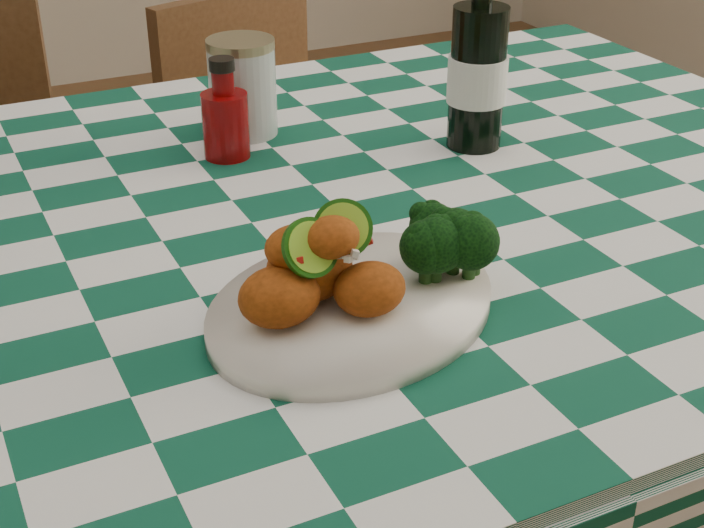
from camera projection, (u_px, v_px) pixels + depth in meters
name	position (u px, v px, depth m)	size (l,w,h in m)	color
dining_table	(267.00, 491.00, 1.28)	(1.66, 1.06, 0.79)	#0E4A34
plate	(352.00, 307.00, 0.92)	(0.30, 0.23, 0.02)	silver
fried_chicken_pile	(328.00, 262.00, 0.88)	(0.14, 0.10, 0.09)	#A3420F
broccoli_side	(442.00, 241.00, 0.95)	(0.09, 0.09, 0.06)	black
ketchup_bottle	(225.00, 109.00, 1.23)	(0.06, 0.06, 0.13)	#6C0506
mason_jar	(243.00, 87.00, 1.30)	(0.09, 0.09, 0.13)	#B2BCBA
beer_bottle	(479.00, 51.00, 1.23)	(0.08, 0.08, 0.25)	black
wooden_chair_right	(292.00, 206.00, 2.01)	(0.37, 0.39, 0.81)	#472814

